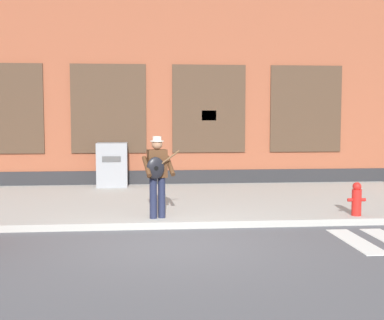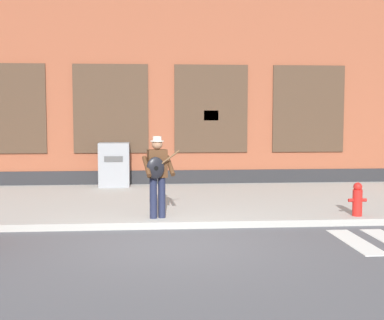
% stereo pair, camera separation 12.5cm
% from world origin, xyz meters
% --- Properties ---
extents(ground_plane, '(160.00, 160.00, 0.00)m').
position_xyz_m(ground_plane, '(0.00, 0.00, 0.00)').
color(ground_plane, '#56565B').
extents(sidewalk, '(28.00, 5.79, 0.14)m').
position_xyz_m(sidewalk, '(0.00, 4.09, 0.07)').
color(sidewalk, '#ADAAA3').
rests_on(sidewalk, ground).
extents(building_backdrop, '(28.00, 4.06, 7.35)m').
position_xyz_m(building_backdrop, '(-0.00, 8.98, 3.67)').
color(building_backdrop, brown).
rests_on(building_backdrop, ground).
extents(busker, '(0.77, 0.62, 1.66)m').
position_xyz_m(busker, '(-0.21, 1.63, 1.08)').
color(busker, '#1E233D').
rests_on(busker, sidewalk).
extents(utility_box, '(0.88, 0.69, 1.28)m').
position_xyz_m(utility_box, '(-1.39, 6.54, 0.78)').
color(utility_box, gray).
rests_on(utility_box, sidewalk).
extents(fire_hydrant, '(0.38, 0.20, 0.70)m').
position_xyz_m(fire_hydrant, '(3.92, 1.55, 0.48)').
color(fire_hydrant, red).
rests_on(fire_hydrant, sidewalk).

